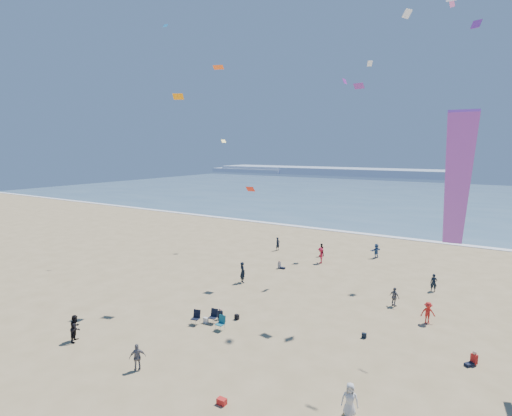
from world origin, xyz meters
The scene contains 12 objects.
ocean centered at (0.00, 95.00, 0.03)m, with size 220.00×100.00×0.06m, color #476B84.
surf_line centered at (0.00, 45.00, 0.04)m, with size 220.00×1.20×0.08m, color white.
headland_far centered at (-60.00, 170.00, 1.60)m, with size 110.00×20.00×3.20m, color #7A8EA8.
headland_near centered at (-100.00, 165.00, 1.00)m, with size 40.00×14.00×2.00m, color #7A8EA8.
standing_flyers centered at (2.28, 12.61, 0.84)m, with size 35.24×45.38×1.95m.
seated_group centered at (2.87, 8.46, 0.42)m, with size 19.20×30.09×0.84m.
chair_cluster centered at (-2.77, 9.51, 0.50)m, with size 2.66×1.50×1.00m.
white_tote centered at (-3.29, 9.76, 0.20)m, with size 0.35×0.20×0.40m, color silver.
black_backpack centered at (-1.78, 11.41, 0.19)m, with size 0.30×0.22×0.38m, color black.
cooler centered at (3.13, 3.12, 0.15)m, with size 0.45×0.30×0.30m, color red.
navy_bag centered at (6.84, 13.48, 0.17)m, with size 0.28×0.18×0.34m, color black.
kites_aloft centered at (9.18, 11.33, 14.89)m, with size 43.30×43.26×28.35m.
Camera 1 is at (13.88, -10.88, 12.17)m, focal length 28.00 mm.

